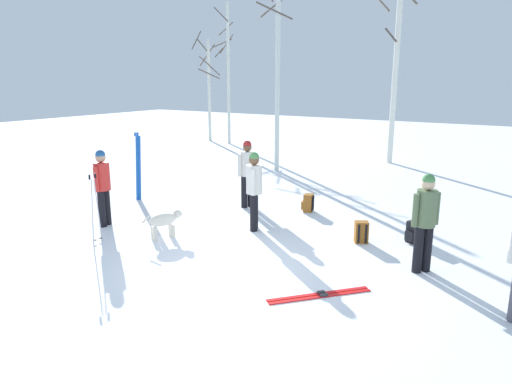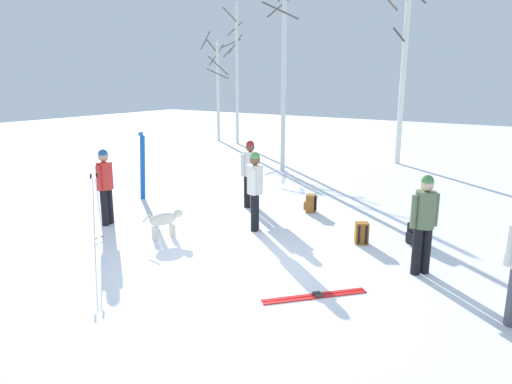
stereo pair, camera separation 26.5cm
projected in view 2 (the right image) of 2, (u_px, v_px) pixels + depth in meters
The scene contains 16 objects.
ground_plane at pixel (222, 272), 8.08m from camera, with size 60.00×60.00×0.00m, color white.
person_0 at pixel (255, 186), 10.07m from camera, with size 0.34×0.47×1.72m.
person_1 at pixel (250, 169), 11.87m from camera, with size 0.34×0.46×1.72m.
person_3 at pixel (424, 218), 7.78m from camera, with size 0.37×0.42×1.72m.
person_4 at pixel (105, 182), 10.46m from camera, with size 0.34×0.51×1.72m.
dog at pixel (165, 220), 9.71m from camera, with size 0.43×0.85×0.57m.
ski_pair_planted_0 at pixel (143, 166), 12.69m from camera, with size 0.16×0.16×1.84m.
ski_pair_lying_1 at pixel (315, 296), 7.16m from camera, with size 1.23×1.36×0.05m.
ski_poles_0 at pixel (96, 205), 9.42m from camera, with size 0.07×0.24×1.41m.
backpack_0 at pixel (311, 203), 11.61m from camera, with size 0.32×0.30×0.44m.
backpack_1 at pixel (415, 234), 9.35m from camera, with size 0.32×0.34×0.44m.
backpack_2 at pixel (362, 233), 9.40m from camera, with size 0.33×0.34×0.44m.
birch_tree_0 at pixel (217, 87), 24.02m from camera, with size 1.58×1.37×5.54m.
birch_tree_1 at pixel (236, 72), 22.79m from camera, with size 1.12×1.32×6.66m.
birch_tree_2 at pixel (284, 56), 15.74m from camera, with size 1.49×1.50×7.58m.
birch_tree_3 at pixel (404, 56), 17.23m from camera, with size 1.67×1.56×7.68m.
Camera 2 is at (4.69, -5.91, 3.26)m, focal length 33.00 mm.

